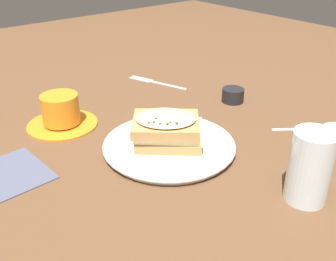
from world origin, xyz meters
TOP-DOWN VIEW (x-y plane):
  - ground_plane at (0.00, 0.00)m, footprint 2.40×2.40m
  - dinner_plate at (0.03, -0.00)m, footprint 0.26×0.26m
  - sandwich at (0.03, -0.01)m, footprint 0.16×0.17m
  - teacup_with_saucer at (-0.20, -0.11)m, footprint 0.15×0.15m
  - water_glass at (0.29, 0.07)m, footprint 0.07×0.07m
  - fork at (-0.29, 0.20)m, footprint 0.18×0.07m
  - spoon at (0.18, 0.33)m, footprint 0.12×0.15m
  - napkin at (-0.08, -0.27)m, footprint 0.14×0.12m
  - condiment_pot at (-0.05, 0.27)m, footprint 0.05×0.05m

SIDE VIEW (x-z plane):
  - ground_plane at x=0.00m, z-range 0.00..0.00m
  - fork at x=-0.29m, z-range 0.00..0.00m
  - napkin at x=-0.08m, z-range 0.00..0.00m
  - spoon at x=0.18m, z-range 0.00..0.01m
  - dinner_plate at x=0.03m, z-range 0.00..0.02m
  - condiment_pot at x=-0.05m, z-range 0.00..0.03m
  - teacup_with_saucer at x=-0.20m, z-range -0.01..0.07m
  - sandwich at x=0.03m, z-range 0.02..0.08m
  - water_glass at x=0.29m, z-range 0.00..0.12m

